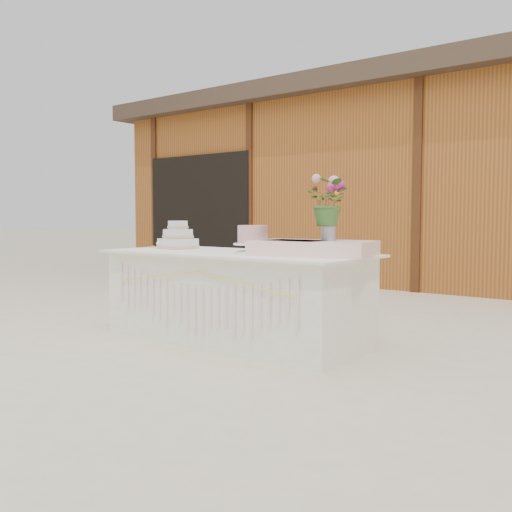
{
  "coord_description": "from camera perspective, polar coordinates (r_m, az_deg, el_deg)",
  "views": [
    {
      "loc": [
        3.13,
        -3.74,
        1.08
      ],
      "look_at": [
        0.0,
        0.3,
        0.72
      ],
      "focal_mm": 40.0,
      "sensor_mm": 36.0,
      "label": 1
    }
  ],
  "objects": [
    {
      "name": "satin_runner",
      "position": [
        4.48,
        5.75,
        0.8
      ],
      "size": [
        1.01,
        0.71,
        0.12
      ],
      "primitive_type": "cube",
      "rotation": [
        0.0,
        0.0,
        0.2
      ],
      "color": "#FFD8CD",
      "rests_on": "cake_table"
    },
    {
      "name": "barn",
      "position": [
        10.24,
        20.03,
        7.11
      ],
      "size": [
        12.6,
        4.6,
        3.3
      ],
      "color": "#97501F",
      "rests_on": "ground"
    },
    {
      "name": "cake_table",
      "position": [
        4.92,
        -2.18,
        -4.07
      ],
      "size": [
        2.4,
        1.0,
        0.77
      ],
      "color": "white",
      "rests_on": "ground"
    },
    {
      "name": "ground",
      "position": [
        4.99,
        -2.13,
        -8.47
      ],
      "size": [
        80.0,
        80.0,
        0.0
      ],
      "primitive_type": "plane",
      "color": "beige",
      "rests_on": "ground"
    },
    {
      "name": "loose_flowers",
      "position": [
        5.59,
        -10.11,
        0.89
      ],
      "size": [
        0.21,
        0.39,
        0.02
      ],
      "primitive_type": null,
      "rotation": [
        0.0,
        0.0,
        -0.17
      ],
      "color": "pink",
      "rests_on": "cake_table"
    },
    {
      "name": "bouquet",
      "position": [
        4.49,
        7.32,
        5.95
      ],
      "size": [
        0.38,
        0.35,
        0.37
      ],
      "primitive_type": "imported",
      "rotation": [
        0.0,
        0.0,
        0.19
      ],
      "color": "#376126",
      "rests_on": "flower_vase"
    },
    {
      "name": "pink_cake_stand",
      "position": [
        4.75,
        -0.33,
        1.86
      ],
      "size": [
        0.32,
        0.32,
        0.23
      ],
      "color": "white",
      "rests_on": "cake_table"
    },
    {
      "name": "wedding_cake",
      "position": [
        5.42,
        -7.81,
        1.67
      ],
      "size": [
        0.35,
        0.35,
        0.26
      ],
      "rotation": [
        0.0,
        0.0,
        -0.21
      ],
      "color": "silver",
      "rests_on": "cake_table"
    },
    {
      "name": "flower_vase",
      "position": [
        4.49,
        7.29,
        2.57
      ],
      "size": [
        0.12,
        0.12,
        0.16
      ],
      "primitive_type": "cylinder",
      "color": "#A2A1A6",
      "rests_on": "satin_runner"
    }
  ]
}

